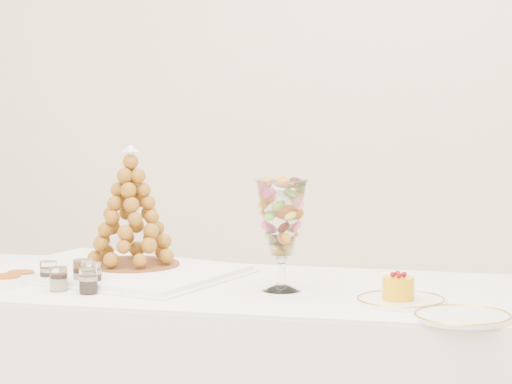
% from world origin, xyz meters
% --- Properties ---
extents(lace_tray, '(0.76, 0.63, 0.02)m').
position_xyz_m(lace_tray, '(-0.38, 0.18, 0.71)').
color(lace_tray, white).
rests_on(lace_tray, buffet_table).
extents(macaron_vase, '(0.14, 0.14, 0.31)m').
position_xyz_m(macaron_vase, '(0.16, 0.09, 0.90)').
color(macaron_vase, white).
rests_on(macaron_vase, buffet_table).
extents(cake_plate, '(0.24, 0.24, 0.01)m').
position_xyz_m(cake_plate, '(0.51, 0.02, 0.71)').
color(cake_plate, white).
rests_on(cake_plate, buffet_table).
extents(spare_plate, '(0.25, 0.25, 0.01)m').
position_xyz_m(spare_plate, '(0.69, -0.13, 0.71)').
color(spare_plate, white).
rests_on(spare_plate, buffet_table).
extents(verrine_a, '(0.06, 0.06, 0.07)m').
position_xyz_m(verrine_a, '(-0.51, -0.00, 0.73)').
color(verrine_a, white).
rests_on(verrine_a, buffet_table).
extents(verrine_b, '(0.07, 0.07, 0.08)m').
position_xyz_m(verrine_b, '(-0.40, -0.01, 0.74)').
color(verrine_b, white).
rests_on(verrine_b, buffet_table).
extents(verrine_c, '(0.06, 0.06, 0.07)m').
position_xyz_m(verrine_c, '(-0.37, -0.03, 0.74)').
color(verrine_c, white).
rests_on(verrine_c, buffet_table).
extents(verrine_d, '(0.05, 0.05, 0.07)m').
position_xyz_m(verrine_d, '(-0.44, -0.09, 0.73)').
color(verrine_d, white).
rests_on(verrine_d, buffet_table).
extents(verrine_e, '(0.06, 0.06, 0.07)m').
position_xyz_m(verrine_e, '(-0.34, -0.10, 0.74)').
color(verrine_e, white).
rests_on(verrine_e, buffet_table).
extents(ramekin_back, '(0.09, 0.09, 0.03)m').
position_xyz_m(ramekin_back, '(-0.60, -0.01, 0.72)').
color(ramekin_back, white).
rests_on(ramekin_back, buffet_table).
extents(ramekin_front, '(0.10, 0.10, 0.03)m').
position_xyz_m(ramekin_front, '(-0.60, -0.09, 0.72)').
color(ramekin_front, white).
rests_on(ramekin_front, buffet_table).
extents(croquembouche, '(0.29, 0.29, 0.36)m').
position_xyz_m(croquembouche, '(-0.36, 0.24, 0.90)').
color(croquembouche, brown).
rests_on(croquembouche, lace_tray).
extents(mousse_cake, '(0.09, 0.09, 0.07)m').
position_xyz_m(mousse_cake, '(0.50, 0.01, 0.74)').
color(mousse_cake, '#ECAA0A').
rests_on(mousse_cake, cake_plate).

